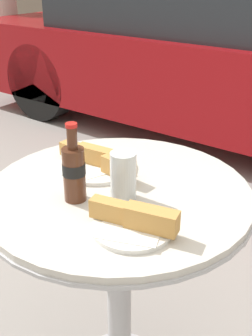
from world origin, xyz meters
TOP-DOWN VIEW (x-y plane):
  - bistro_table at (0.00, 0.00)m, footprint 0.79×0.79m
  - cola_bottle_left at (-0.06, -0.12)m, footprint 0.06×0.06m
  - drinking_glass at (0.05, -0.04)m, footprint 0.07×0.07m
  - lunch_plate_near at (0.16, -0.14)m, footprint 0.23×0.20m
  - lunch_plate_far at (-0.13, 0.06)m, footprint 0.30×0.25m
  - parked_car at (-1.00, 2.62)m, footprint 4.32×1.85m
  - pedestrian at (-3.43, 2.33)m, footprint 0.35×0.35m

SIDE VIEW (x-z plane):
  - bistro_table at x=0.00m, z-range 0.24..1.01m
  - parked_car at x=-1.00m, z-range -0.03..1.32m
  - lunch_plate_far at x=-0.13m, z-range 0.76..0.83m
  - lunch_plate_near at x=0.16m, z-range 0.77..0.83m
  - drinking_glass at x=0.05m, z-range 0.77..0.91m
  - cola_bottle_left at x=-0.06m, z-range 0.75..0.97m
  - pedestrian at x=-3.43m, z-range 0.11..1.82m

